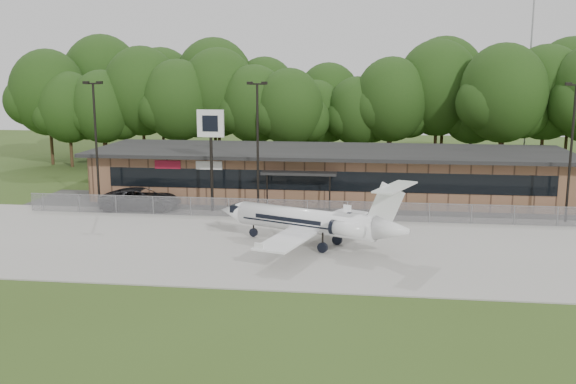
# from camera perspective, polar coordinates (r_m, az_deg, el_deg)

# --- Properties ---
(ground) EXTENTS (160.00, 160.00, 0.00)m
(ground) POSITION_cam_1_polar(r_m,az_deg,el_deg) (33.86, 0.92, -8.37)
(ground) COLOR #374B1B
(ground) RESTS_ON ground
(apron) EXTENTS (64.00, 18.00, 0.08)m
(apron) POSITION_cam_1_polar(r_m,az_deg,el_deg) (41.45, 2.15, -4.69)
(apron) COLOR #9E9B93
(apron) RESTS_ON ground
(parking_lot) EXTENTS (50.00, 9.00, 0.06)m
(parking_lot) POSITION_cam_1_polar(r_m,az_deg,el_deg) (52.59, 3.28, -1.36)
(parking_lot) COLOR #383835
(parking_lot) RESTS_ON ground
(terminal) EXTENTS (41.00, 11.65, 4.30)m
(terminal) POSITION_cam_1_polar(r_m,az_deg,el_deg) (56.54, 3.62, 1.72)
(terminal) COLOR brown
(terminal) RESTS_ON ground
(fence) EXTENTS (46.00, 0.04, 1.52)m
(fence) POSITION_cam_1_polar(r_m,az_deg,el_deg) (48.04, 2.91, -1.62)
(fence) COLOR gray
(fence) RESTS_ON ground
(treeline) EXTENTS (72.00, 12.00, 15.00)m
(treeline) POSITION_cam_1_polar(r_m,az_deg,el_deg) (73.95, 4.59, 8.01)
(treeline) COLOR #173611
(treeline) RESTS_ON ground
(radio_mast) EXTENTS (0.20, 0.20, 25.00)m
(radio_mast) POSITION_cam_1_polar(r_m,az_deg,el_deg) (81.90, 20.73, 11.13)
(radio_mast) COLOR gray
(radio_mast) RESTS_ON ground
(light_pole_left) EXTENTS (1.55, 0.30, 10.23)m
(light_pole_left) POSITION_cam_1_polar(r_m,az_deg,el_deg) (53.11, -16.72, 4.82)
(light_pole_left) COLOR black
(light_pole_left) RESTS_ON ground
(light_pole_mid) EXTENTS (1.55, 0.30, 10.23)m
(light_pole_mid) POSITION_cam_1_polar(r_m,az_deg,el_deg) (49.29, -2.72, 4.83)
(light_pole_mid) COLOR black
(light_pole_mid) RESTS_ON ground
(light_pole_right) EXTENTS (1.55, 0.30, 10.23)m
(light_pole_right) POSITION_cam_1_polar(r_m,az_deg,el_deg) (50.67, 23.91, 4.08)
(light_pole_right) COLOR black
(light_pole_right) RESTS_ON ground
(business_jet) EXTENTS (13.27, 11.85, 4.56)m
(business_jet) POSITION_cam_1_polar(r_m,az_deg,el_deg) (40.55, 2.23, -2.72)
(business_jet) COLOR white
(business_jet) RESTS_ON ground
(suv) EXTENTS (6.60, 3.36, 1.79)m
(suv) POSITION_cam_1_polar(r_m,az_deg,el_deg) (52.73, -12.94, -0.63)
(suv) COLOR #2A2A2C
(suv) RESTS_ON ground
(pole_sign) EXTENTS (2.12, 0.32, 8.07)m
(pole_sign) POSITION_cam_1_polar(r_m,az_deg,el_deg) (50.34, -6.88, 5.12)
(pole_sign) COLOR black
(pole_sign) RESTS_ON ground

